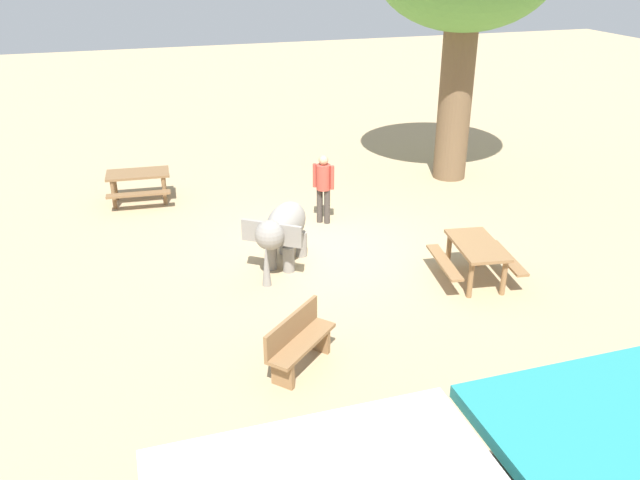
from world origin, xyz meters
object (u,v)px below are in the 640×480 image
object	(u,v)px
wooden_bench	(298,340)
picnic_table_near	(138,180)
elephant	(283,230)
picnic_table_far	(476,253)
person_handler	(323,184)

from	to	relation	value
wooden_bench	picnic_table_near	xyz separation A→B (m)	(1.90, -7.82, 0.12)
picnic_table_near	wooden_bench	bearing A→B (deg)	-72.08
elephant	picnic_table_far	size ratio (longest dim) A/B	1.01
elephant	picnic_table_near	distance (m)	5.14
wooden_bench	picnic_table_near	bearing A→B (deg)	-118.49
elephant	picnic_table_near	world-z (taller)	elephant
elephant	picnic_table_far	bearing A→B (deg)	99.19
wooden_bench	picnic_table_far	size ratio (longest dim) A/B	0.77
wooden_bench	picnic_table_far	xyz separation A→B (m)	(-3.97, -1.66, 0.12)
picnic_table_far	elephant	bearing A→B (deg)	71.76
picnic_table_far	wooden_bench	bearing A→B (deg)	121.34
wooden_bench	picnic_table_far	bearing A→B (deg)	160.56
person_handler	picnic_table_near	xyz separation A→B (m)	(3.97, -2.59, -0.36)
person_handler	picnic_table_far	distance (m)	4.06
elephant	picnic_table_near	xyz separation A→B (m)	(2.53, -4.47, -0.21)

